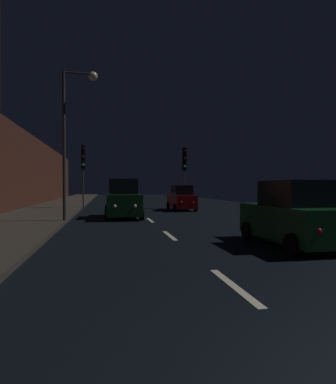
{
  "coord_description": "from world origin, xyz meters",
  "views": [
    {
      "loc": [
        -2.25,
        -2.37,
        1.82
      ],
      "look_at": [
        0.67,
        12.76,
        1.54
      ],
      "focal_mm": 29.56,
      "sensor_mm": 36.0,
      "label": 1
    }
  ],
  "objects": [
    {
      "name": "ground",
      "position": [
        0.0,
        24.5,
        -0.01
      ],
      "size": [
        25.23,
        84.0,
        0.02
      ],
      "primitive_type": "cube",
      "color": "black"
    },
    {
      "name": "sidewalk_left",
      "position": [
        -6.41,
        24.5,
        0.07
      ],
      "size": [
        4.4,
        84.0,
        0.15
      ],
      "primitive_type": "cube",
      "color": "#38332B",
      "rests_on": "ground"
    },
    {
      "name": "building_facade_left",
      "position": [
        -9.01,
        21.0,
        3.13
      ],
      "size": [
        0.8,
        63.0,
        6.27
      ],
      "primitive_type": "cube",
      "color": "#472319",
      "rests_on": "ground"
    },
    {
      "name": "lane_centerline",
      "position": [
        0.0,
        14.61,
        0.01
      ],
      "size": [
        0.16,
        27.22,
        0.01
      ],
      "color": "beige",
      "rests_on": "ground"
    },
    {
      "name": "traffic_light_far_right",
      "position": [
        4.11,
        23.36,
        3.69
      ],
      "size": [
        0.34,
        0.47,
        5.06
      ],
      "rotation": [
        0.0,
        0.0,
        -1.67
      ],
      "color": "#38383A",
      "rests_on": "ground"
    },
    {
      "name": "traffic_light_far_left",
      "position": [
        -4.11,
        23.49,
        3.72
      ],
      "size": [
        0.32,
        0.47,
        5.09
      ],
      "rotation": [
        0.0,
        0.0,
        -1.52
      ],
      "color": "#38383A",
      "rests_on": "ground"
    },
    {
      "name": "streetlamp_overhead",
      "position": [
        -3.87,
        13.79,
        4.94
      ],
      "size": [
        1.7,
        0.44,
        7.5
      ],
      "color": "#2D2D30",
      "rests_on": "ground"
    },
    {
      "name": "car_approaching_headlights",
      "position": [
        -1.35,
        16.09,
        1.03
      ],
      "size": [
        2.06,
        4.46,
        2.25
      ],
      "rotation": [
        0.0,
        0.0,
        -1.57
      ],
      "color": "#0F3819",
      "rests_on": "ground"
    },
    {
      "name": "car_parked_right_far",
      "position": [
        3.31,
        21.04,
        0.87
      ],
      "size": [
        1.74,
        3.76,
        1.89
      ],
      "rotation": [
        0.0,
        0.0,
        1.57
      ],
      "color": "maroon",
      "rests_on": "ground"
    },
    {
      "name": "car_parked_right_near",
      "position": [
        3.31,
        6.4,
        0.91
      ],
      "size": [
        1.83,
        3.96,
        2.0
      ],
      "rotation": [
        0.0,
        0.0,
        1.57
      ],
      "color": "#0F3819",
      "rests_on": "ground"
    }
  ]
}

